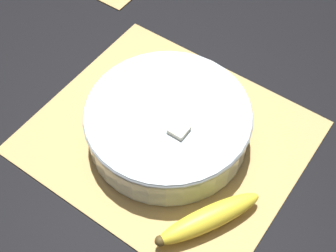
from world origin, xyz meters
The scene contains 4 objects.
ground_plane centered at (0.00, 0.00, 0.00)m, with size 6.00×6.00×0.00m, color black.
bamboo_mat_center centered at (0.00, 0.00, 0.00)m, with size 0.47×0.41×0.01m.
fruit_salad_bowl centered at (0.00, 0.00, 0.05)m, with size 0.29×0.29×0.08m.
whole_banana centered at (-0.15, 0.10, 0.03)m, with size 0.12×0.18×0.04m.
Camera 1 is at (-0.28, 0.39, 0.70)m, focal length 50.00 mm.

